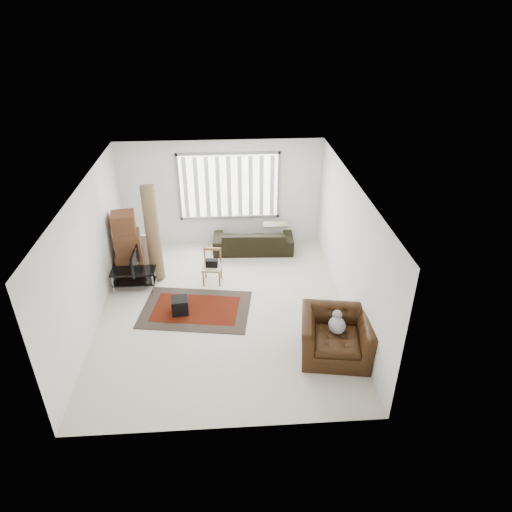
{
  "coord_description": "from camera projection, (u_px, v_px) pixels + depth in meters",
  "views": [
    {
      "loc": [
        0.14,
        -7.68,
        5.65
      ],
      "look_at": [
        0.69,
        0.33,
        1.05
      ],
      "focal_mm": 32.0,
      "sensor_mm": 36.0,
      "label": 1
    }
  ],
  "objects": [
    {
      "name": "rolled_rug",
      "position": [
        153.0,
        233.0,
        10.12
      ],
      "size": [
        0.45,
        0.81,
        2.14
      ],
      "primitive_type": "cylinder",
      "rotation": [
        -0.22,
        0.0,
        0.19
      ],
      "color": "brown",
      "rests_on": "ground"
    },
    {
      "name": "sofa",
      "position": [
        253.0,
        237.0,
        11.42
      ],
      "size": [
        2.04,
        0.97,
        0.77
      ],
      "primitive_type": "imported",
      "rotation": [
        0.0,
        0.0,
        3.09
      ],
      "color": "black",
      "rests_on": "ground"
    },
    {
      "name": "persian_rug",
      "position": [
        196.0,
        309.0,
        9.42
      ],
      "size": [
        2.39,
        1.78,
        0.02
      ],
      "color": "black",
      "rests_on": "ground"
    },
    {
      "name": "white_flatpack",
      "position": [
        147.0,
        250.0,
        10.86
      ],
      "size": [
        0.61,
        0.31,
        0.76
      ],
      "primitive_type": "cube",
      "rotation": [
        -0.12,
        0.0,
        -0.25
      ],
      "color": "silver",
      "rests_on": "ground"
    },
    {
      "name": "subwoofer",
      "position": [
        180.0,
        305.0,
        9.24
      ],
      "size": [
        0.36,
        0.36,
        0.33
      ],
      "primitive_type": "cube",
      "rotation": [
        0.0,
        0.0,
        0.1
      ],
      "color": "black",
      "rests_on": "persian_rug"
    },
    {
      "name": "room",
      "position": [
        223.0,
        222.0,
        9.01
      ],
      "size": [
        6.0,
        6.02,
        2.71
      ],
      "color": "beige",
      "rests_on": "ground"
    },
    {
      "name": "armchair",
      "position": [
        337.0,
        333.0,
        8.04
      ],
      "size": [
        1.42,
        1.29,
        0.93
      ],
      "rotation": [
        0.0,
        0.0,
        -0.17
      ],
      "color": "#311A0A",
      "rests_on": "ground"
    },
    {
      "name": "tv_stand",
      "position": [
        134.0,
        275.0,
        9.93
      ],
      "size": [
        0.95,
        0.43,
        0.47
      ],
      "color": "black",
      "rests_on": "ground"
    },
    {
      "name": "side_chair",
      "position": [
        212.0,
        265.0,
        10.13
      ],
      "size": [
        0.46,
        0.46,
        0.79
      ],
      "rotation": [
        0.0,
        0.0,
        -0.11
      ],
      "color": "tan",
      "rests_on": "ground"
    },
    {
      "name": "moving_boxes",
      "position": [
        128.0,
        246.0,
        10.35
      ],
      "size": [
        0.69,
        0.64,
        1.51
      ],
      "color": "#58321B",
      "rests_on": "ground"
    },
    {
      "name": "tv",
      "position": [
        132.0,
        262.0,
        9.76
      ],
      "size": [
        0.1,
        0.77,
        0.44
      ],
      "primitive_type": "imported",
      "rotation": [
        0.0,
        0.0,
        1.57
      ],
      "color": "black",
      "rests_on": "tv_stand"
    }
  ]
}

